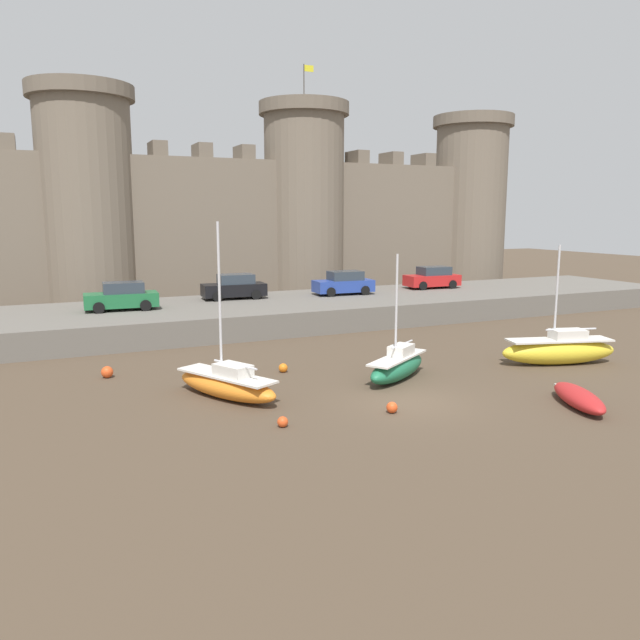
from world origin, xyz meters
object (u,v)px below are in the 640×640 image
object	(u,v)px
mooring_buoy_mid_mud	(392,407)
car_quay_west	(344,283)
car_quay_centre_west	(122,297)
rowboat_foreground_right	(579,397)
car_quay_centre_east	(433,278)
sailboat_midflat_centre	(227,384)
sailboat_near_channel_left	(398,366)
mooring_buoy_off_centre	(283,422)
mooring_buoy_near_shore	(283,368)
mooring_buoy_near_channel	(107,372)
car_quay_east	(234,287)
sailboat_midflat_right	(559,350)

from	to	relation	value
mooring_buoy_mid_mud	car_quay_west	bearing A→B (deg)	67.76
car_quay_centre_west	rowboat_foreground_right	bearing A→B (deg)	-58.27
car_quay_centre_east	mooring_buoy_mid_mud	bearing A→B (deg)	-127.62
sailboat_midflat_centre	sailboat_near_channel_left	bearing A→B (deg)	-2.94
mooring_buoy_off_centre	car_quay_west	bearing A→B (deg)	58.38
car_quay_west	mooring_buoy_near_shore	bearing A→B (deg)	-126.12
mooring_buoy_off_centre	car_quay_west	size ratio (longest dim) A/B	0.09
mooring_buoy_near_channel	mooring_buoy_near_shore	bearing A→B (deg)	-17.46
car_quay_centre_east	car_quay_east	distance (m)	15.29
sailboat_midflat_right	car_quay_west	xyz separation A→B (m)	(-2.61, 17.15, 1.52)
car_quay_west	car_quay_centre_east	world-z (taller)	same
mooring_buoy_near_shore	mooring_buoy_mid_mud	distance (m)	7.08
sailboat_near_channel_left	car_quay_east	world-z (taller)	sailboat_near_channel_left
car_quay_east	mooring_buoy_mid_mud	bearing A→B (deg)	-91.90
mooring_buoy_near_channel	car_quay_east	distance (m)	15.28
sailboat_midflat_right	car_quay_east	size ratio (longest dim) A/B	1.36
sailboat_midflat_right	car_quay_centre_east	xyz separation A→B (m)	(5.13, 17.72, 1.52)
sailboat_near_channel_left	mooring_buoy_near_channel	bearing A→B (deg)	154.25
sailboat_near_channel_left	car_quay_east	distance (m)	17.52
car_quay_centre_west	sailboat_midflat_right	bearing A→B (deg)	-42.66
car_quay_west	car_quay_centre_west	bearing A→B (deg)	-176.11
mooring_buoy_mid_mud	car_quay_west	size ratio (longest dim) A/B	0.10
sailboat_midflat_centre	car_quay_east	size ratio (longest dim) A/B	1.59
sailboat_midflat_centre	car_quay_centre_east	size ratio (longest dim) A/B	1.59
car_quay_west	sailboat_midflat_right	bearing A→B (deg)	-81.35
rowboat_foreground_right	mooring_buoy_near_shore	distance (m)	12.12
mooring_buoy_near_shore	mooring_buoy_off_centre	size ratio (longest dim) A/B	1.11
sailboat_near_channel_left	mooring_buoy_mid_mud	distance (m)	4.61
mooring_buoy_near_channel	car_quay_centre_east	xyz separation A→B (m)	(24.59, 11.54, 1.95)
mooring_buoy_near_channel	mooring_buoy_off_centre	distance (m)	10.08
mooring_buoy_mid_mud	car_quay_east	bearing A→B (deg)	88.10
mooring_buoy_near_shore	mooring_buoy_mid_mud	bearing A→B (deg)	-78.49
mooring_buoy_near_shore	car_quay_centre_east	distance (m)	22.30
mooring_buoy_near_shore	car_quay_centre_west	xyz separation A→B (m)	(-5.25, 12.23, 2.00)
sailboat_midflat_centre	mooring_buoy_mid_mud	distance (m)	6.36
mooring_buoy_mid_mud	car_quay_centre_west	bearing A→B (deg)	109.16
mooring_buoy_off_centre	car_quay_west	world-z (taller)	car_quay_west
mooring_buoy_off_centre	car_quay_west	xyz separation A→B (m)	(12.29, 19.96, 2.02)
rowboat_foreground_right	mooring_buoy_near_shore	world-z (taller)	rowboat_foreground_right
sailboat_midflat_right	sailboat_near_channel_left	xyz separation A→B (m)	(-8.29, 0.79, -0.09)
sailboat_midflat_centre	car_quay_east	world-z (taller)	sailboat_midflat_centre
sailboat_midflat_right	sailboat_midflat_centre	distance (m)	15.67
sailboat_midflat_centre	car_quay_centre_west	bearing A→B (deg)	97.18
car_quay_centre_west	car_quay_centre_east	xyz separation A→B (m)	(22.64, 1.58, 0.00)
mooring_buoy_mid_mud	car_quay_centre_east	size ratio (longest dim) A/B	0.10
sailboat_near_channel_left	rowboat_foreground_right	distance (m)	7.21
car_quay_west	car_quay_centre_west	distance (m)	14.94
sailboat_midflat_centre	car_quay_centre_east	world-z (taller)	sailboat_midflat_centre
sailboat_midflat_right	rowboat_foreground_right	distance (m)	6.78
sailboat_midflat_centre	mooring_buoy_near_channel	bearing A→B (deg)	127.43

